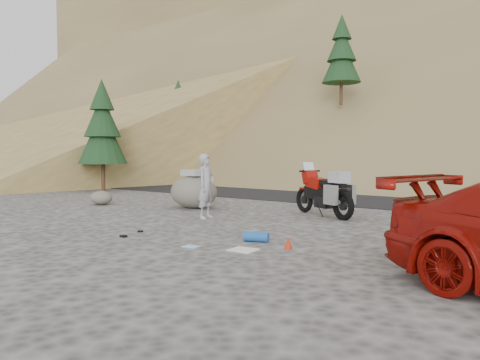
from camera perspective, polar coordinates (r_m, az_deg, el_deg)
name	(u,v)px	position (r m, az deg, el deg)	size (l,w,h in m)	color
ground	(223,227)	(10.89, -2.04, -5.76)	(140.00, 140.00, 0.00)	#3F3D3A
road	(376,198)	(18.62, 16.27, -2.11)	(120.00, 7.00, 0.05)	black
conifer_verge	(102,127)	(22.04, -16.44, 6.23)	(2.20, 2.20, 5.04)	#371F14
motorcycle	(325,193)	(12.82, 10.38, -1.60)	(2.32, 1.30, 1.48)	black
man	(206,218)	(12.37, -4.13, -4.68)	(0.62, 0.41, 1.70)	#9B9BA1
boulder	(194,191)	(14.62, -5.65, -1.39)	(1.86, 1.71, 1.19)	#615C53
small_rock	(101,198)	(16.20, -16.55, -2.08)	(0.97, 0.93, 0.46)	#615C53
gear_white_cloth	(243,250)	(8.35, 0.43, -8.50)	(0.46, 0.41, 0.02)	white
gear_blue_mat	(256,237)	(9.11, 1.99, -6.93)	(0.19, 0.19, 0.48)	#1B54A3
gear_funnel	(288,243)	(8.53, 5.90, -7.65)	(0.15, 0.15, 0.20)	red
gear_glove_a	(123,236)	(9.90, -14.02, -6.65)	(0.14, 0.10, 0.04)	black
gear_glove_b	(140,231)	(10.43, -12.07, -6.13)	(0.11, 0.08, 0.04)	black
gear_blue_cloth	(191,246)	(8.69, -6.01, -8.06)	(0.29, 0.21, 0.01)	#98CDEC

